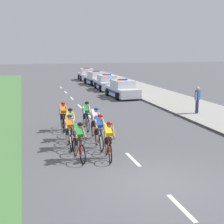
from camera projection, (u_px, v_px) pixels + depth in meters
name	position (u px, v px, depth m)	size (l,w,h in m)	color
ground_plane	(156.00, 183.00, 10.38)	(160.00, 160.00, 0.00)	#56565B
sidewalk_slab	(176.00, 102.00, 25.56)	(4.47, 60.00, 0.12)	#A3A099
kerb_edge	(150.00, 103.00, 25.00)	(0.16, 60.00, 0.13)	#9E9E99
lane_markings_centre	(85.00, 111.00, 22.03)	(0.14, 29.60, 0.01)	white
cyclist_lead	(79.00, 140.00, 12.34)	(0.45, 1.72, 1.56)	black
cyclist_second	(108.00, 139.00, 12.48)	(0.45, 1.72, 1.56)	black
cyclist_third	(69.00, 130.00, 13.80)	(0.42, 1.72, 1.56)	black
cyclist_fourth	(99.00, 130.00, 13.81)	(0.42, 1.72, 1.56)	black
cyclist_fifth	(70.00, 123.00, 15.13)	(0.44, 1.72, 1.56)	black
cyclist_sixth	(95.00, 122.00, 15.30)	(0.42, 1.72, 1.56)	black
cyclist_seventh	(63.00, 115.00, 16.83)	(0.44, 1.72, 1.56)	black
cyclist_eighth	(86.00, 115.00, 16.97)	(0.42, 1.72, 1.56)	black
police_car_nearest	(122.00, 90.00, 28.03)	(2.18, 4.49, 1.59)	silver
police_car_second	(107.00, 83.00, 33.17)	(2.12, 4.46, 1.59)	silver
police_car_third	(96.00, 79.00, 37.88)	(2.30, 4.54, 1.59)	silver
police_car_furthest	(87.00, 75.00, 43.26)	(2.19, 4.49, 1.59)	white
spectator_closest	(197.00, 98.00, 20.61)	(0.45, 0.40, 1.68)	#23284C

